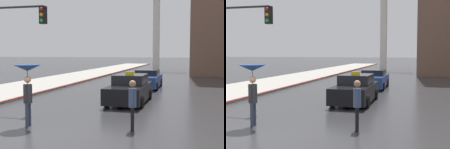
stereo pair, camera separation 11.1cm
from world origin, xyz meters
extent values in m
plane|color=#2D2D30|center=(0.00, 0.00, 0.00)|extent=(300.00, 300.00, 0.00)
cube|color=black|center=(1.74, 7.62, 0.57)|extent=(1.80, 4.62, 0.80)
cube|color=black|center=(1.74, 7.86, 1.22)|extent=(1.58, 2.08, 0.52)
cylinder|color=black|center=(2.60, 6.19, 0.30)|extent=(0.20, 0.60, 0.60)
cylinder|color=black|center=(0.89, 6.19, 0.30)|extent=(0.20, 0.60, 0.60)
cylinder|color=black|center=(2.60, 9.06, 0.30)|extent=(0.20, 0.60, 0.60)
cylinder|color=black|center=(0.89, 9.06, 0.30)|extent=(0.20, 0.60, 0.60)
cube|color=yellow|center=(1.74, 7.62, 1.56)|extent=(0.44, 0.16, 0.16)
cube|color=navy|center=(1.65, 14.66, 0.55)|extent=(1.80, 4.64, 0.77)
cube|color=black|center=(1.65, 14.89, 1.14)|extent=(1.58, 2.09, 0.42)
cylinder|color=black|center=(2.50, 13.22, 0.30)|extent=(0.20, 0.60, 0.60)
cylinder|color=black|center=(0.79, 13.22, 0.30)|extent=(0.20, 0.60, 0.60)
cylinder|color=black|center=(2.50, 16.10, 0.30)|extent=(0.20, 0.60, 0.60)
cylinder|color=black|center=(0.79, 16.10, 0.30)|extent=(0.20, 0.60, 0.60)
cylinder|color=#2D3347|center=(-0.72, 1.45, 0.42)|extent=(0.13, 0.13, 0.85)
cylinder|color=#2D3347|center=(-0.75, 1.67, 0.42)|extent=(0.13, 0.13, 0.85)
cylinder|color=#28282D|center=(-0.73, 1.56, 1.18)|extent=(0.35, 0.35, 0.67)
sphere|color=tan|center=(-0.73, 1.56, 1.69)|extent=(0.25, 0.25, 0.25)
cylinder|color=#28282D|center=(-0.71, 1.36, 1.23)|extent=(0.08, 0.08, 0.57)
cylinder|color=#28282D|center=(-0.76, 1.75, 1.23)|extent=(0.08, 0.08, 0.57)
cone|color=navy|center=(-0.73, 1.56, 2.10)|extent=(1.00, 1.00, 0.22)
cylinder|color=black|center=(-0.73, 1.56, 1.76)|extent=(0.02, 0.02, 0.69)
cube|color=white|center=(-0.82, 1.82, 0.47)|extent=(0.12, 0.19, 0.28)
cylinder|color=black|center=(2.99, 2.00, 0.40)|extent=(0.14, 0.14, 0.80)
cylinder|color=black|center=(3.03, 1.78, 0.40)|extent=(0.14, 0.14, 0.80)
cylinder|color=#3D4C6B|center=(3.01, 1.89, 1.12)|extent=(0.31, 0.31, 0.63)
sphere|color=#997051|center=(3.01, 1.89, 1.60)|extent=(0.23, 0.23, 0.23)
cylinder|color=#3D4C6B|center=(2.98, 2.06, 1.17)|extent=(0.08, 0.08, 0.54)
cylinder|color=#3D4C6B|center=(3.04, 1.72, 1.17)|extent=(0.08, 0.08, 0.54)
cylinder|color=black|center=(-3.31, 4.66, 4.74)|extent=(3.27, 0.10, 0.10)
cube|color=black|center=(-1.67, 4.66, 4.34)|extent=(0.28, 0.28, 0.80)
sphere|color=red|center=(-1.67, 4.50, 4.60)|extent=(0.16, 0.16, 0.16)
sphere|color=orange|center=(-1.67, 4.50, 4.34)|extent=(0.16, 0.16, 0.16)
sphere|color=green|center=(-1.67, 4.50, 4.08)|extent=(0.16, 0.16, 0.16)
cube|color=white|center=(-0.44, 37.94, 9.32)|extent=(0.90, 0.90, 18.65)
camera|label=1|loc=(4.99, -8.36, 2.66)|focal=50.00mm
camera|label=2|loc=(5.10, -8.33, 2.66)|focal=50.00mm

